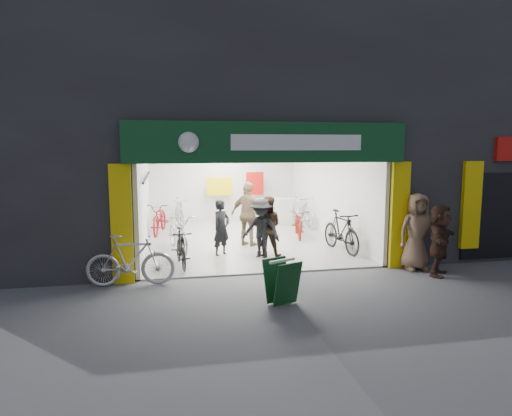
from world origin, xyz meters
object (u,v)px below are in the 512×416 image
object	(u,v)px
bike_left_front	(178,233)
sandwich_board	(282,281)
bike_right_front	(341,232)
parked_bike	(130,260)
pedestrian_near	(417,232)

from	to	relation	value
bike_left_front	sandwich_board	size ratio (longest dim) A/B	2.46
bike_right_front	parked_bike	size ratio (longest dim) A/B	1.06
bike_left_front	pedestrian_near	world-z (taller)	pedestrian_near
bike_right_front	sandwich_board	distance (m)	4.67
parked_bike	sandwich_board	world-z (taller)	parked_bike
bike_left_front	parked_bike	world-z (taller)	parked_bike
bike_right_front	parked_bike	xyz separation A→B (m)	(-5.58, -2.05, -0.03)
bike_left_front	sandwich_board	world-z (taller)	bike_left_front
bike_left_front	bike_right_front	world-z (taller)	bike_right_front
pedestrian_near	bike_left_front	bearing A→B (deg)	151.33
sandwich_board	parked_bike	bearing A→B (deg)	126.34
parked_bike	sandwich_board	distance (m)	3.36
bike_left_front	sandwich_board	bearing A→B (deg)	-81.32
pedestrian_near	bike_right_front	bearing A→B (deg)	118.15
parked_bike	pedestrian_near	size ratio (longest dim) A/B	1.00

